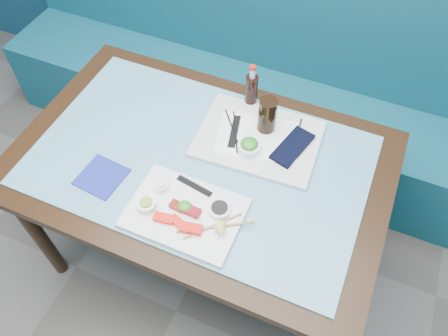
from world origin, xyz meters
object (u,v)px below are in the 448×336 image
at_px(booth_bench, 268,91).
at_px(serving_tray, 258,139).
at_px(blue_napkin, 101,177).
at_px(sashimi_plate, 185,213).
at_px(dining_table, 201,174).
at_px(cola_bottle_body, 251,91).
at_px(seaweed_bowl, 249,148).
at_px(cola_glass, 267,115).

height_order(booth_bench, serving_tray, booth_bench).
bearing_deg(blue_napkin, sashimi_plate, -3.34).
height_order(dining_table, cola_bottle_body, cola_bottle_body).
distance_m(sashimi_plate, blue_napkin, 0.35).
height_order(booth_bench, seaweed_bowl, booth_bench).
xyz_separation_m(booth_bench, blue_napkin, (-0.29, -1.05, 0.39)).
distance_m(dining_table, sashimi_plate, 0.26).
height_order(serving_tray, blue_napkin, serving_tray).
distance_m(sashimi_plate, cola_bottle_body, 0.58).
xyz_separation_m(sashimi_plate, serving_tray, (0.11, 0.41, -0.00)).
bearing_deg(cola_glass, booth_bench, 106.19).
distance_m(dining_table, seaweed_bowl, 0.22).
height_order(dining_table, seaweed_bowl, seaweed_bowl).
bearing_deg(seaweed_bowl, dining_table, -148.00).
bearing_deg(sashimi_plate, serving_tray, 74.69).
bearing_deg(cola_glass, cola_bottle_body, 132.75).
relative_size(dining_table, blue_napkin, 9.13).
xyz_separation_m(sashimi_plate, blue_napkin, (-0.35, 0.02, -0.01)).
bearing_deg(booth_bench, seaweed_bowl, -78.01).
xyz_separation_m(booth_bench, serving_tray, (0.17, -0.67, 0.39)).
height_order(sashimi_plate, cola_bottle_body, cola_bottle_body).
bearing_deg(blue_napkin, dining_table, 36.38).
xyz_separation_m(booth_bench, cola_bottle_body, (0.07, -0.49, 0.45)).
distance_m(sashimi_plate, cola_glass, 0.48).
bearing_deg(cola_bottle_body, sashimi_plate, -91.26).
distance_m(booth_bench, dining_table, 0.89).
distance_m(booth_bench, sashimi_plate, 1.14).
height_order(seaweed_bowl, cola_bottle_body, cola_bottle_body).
xyz_separation_m(cola_bottle_body, blue_napkin, (-0.36, -0.56, -0.07)).
bearing_deg(sashimi_plate, blue_napkin, 176.56).
xyz_separation_m(sashimi_plate, cola_glass, (0.12, 0.46, 0.08)).
xyz_separation_m(dining_table, seaweed_bowl, (0.16, 0.10, 0.13)).
relative_size(booth_bench, dining_table, 2.14).
bearing_deg(cola_glass, sashimi_plate, -104.63).
bearing_deg(cola_bottle_body, booth_bench, 98.01).
distance_m(serving_tray, blue_napkin, 0.60).
xyz_separation_m(seaweed_bowl, cola_glass, (0.02, 0.13, 0.06)).
bearing_deg(seaweed_bowl, cola_glass, 81.25).
distance_m(seaweed_bowl, blue_napkin, 0.55).
relative_size(sashimi_plate, serving_tray, 0.83).
bearing_deg(seaweed_bowl, sashimi_plate, -106.86).
xyz_separation_m(dining_table, cola_glass, (0.18, 0.23, 0.18)).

